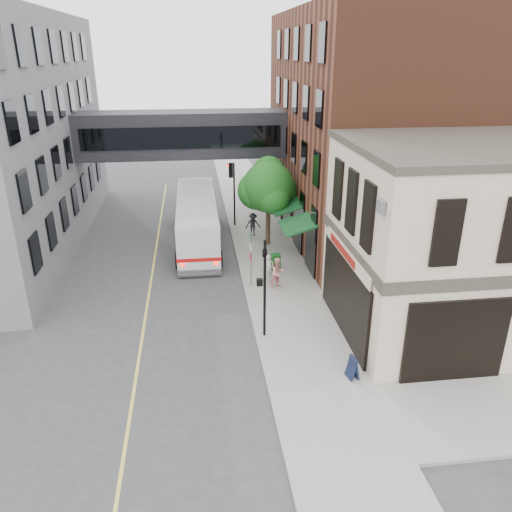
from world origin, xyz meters
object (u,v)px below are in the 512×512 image
object	(u,v)px
pedestrian_a	(269,268)
pedestrian_b	(278,273)
bus	(197,219)
pedestrian_c	(253,224)
sandwich_board	(353,367)
newspaper_box	(276,262)

from	to	relation	value
pedestrian_a	pedestrian_b	xyz separation A→B (m)	(0.35, -0.80, 0.08)
bus	pedestrian_b	distance (m)	8.58
pedestrian_c	pedestrian_a	bearing A→B (deg)	-94.54
bus	sandwich_board	xyz separation A→B (m)	(5.62, -15.67, -1.08)
pedestrian_c	newspaper_box	xyz separation A→B (m)	(0.59, -5.83, -0.31)
pedestrian_b	newspaper_box	size ratio (longest dim) A/B	1.71
pedestrian_c	newspaper_box	world-z (taller)	pedestrian_c
pedestrian_c	bus	bearing A→B (deg)	-176.31
bus	sandwich_board	world-z (taller)	bus
newspaper_box	pedestrian_b	bearing A→B (deg)	-103.81
bus	sandwich_board	bearing A→B (deg)	-70.27
pedestrian_a	newspaper_box	bearing A→B (deg)	48.34
sandwich_board	newspaper_box	bearing A→B (deg)	85.26
pedestrian_a	sandwich_board	bearing A→B (deg)	-97.11
pedestrian_c	sandwich_board	bearing A→B (deg)	-87.89
pedestrian_b	pedestrian_a	bearing A→B (deg)	89.20
bus	pedestrian_c	xyz separation A→B (m)	(3.73, 0.54, -0.74)
pedestrian_c	newspaper_box	bearing A→B (deg)	-88.73
pedestrian_c	newspaper_box	size ratio (longest dim) A/B	1.63
bus	pedestrian_b	xyz separation A→B (m)	(4.08, -7.51, -0.70)
pedestrian_a	bus	bearing A→B (deg)	100.05
pedestrian_c	sandwich_board	distance (m)	16.32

